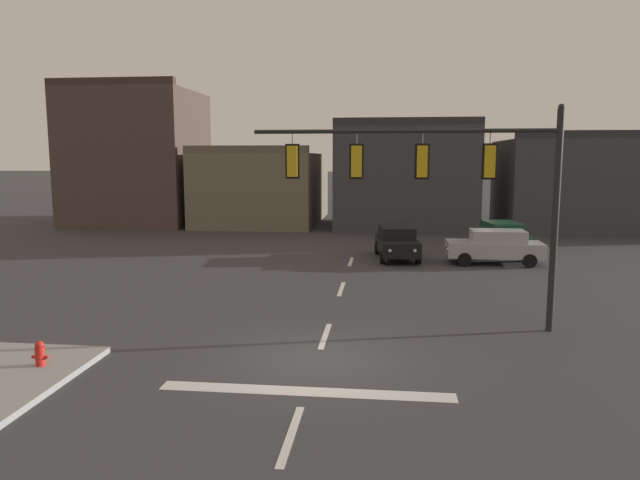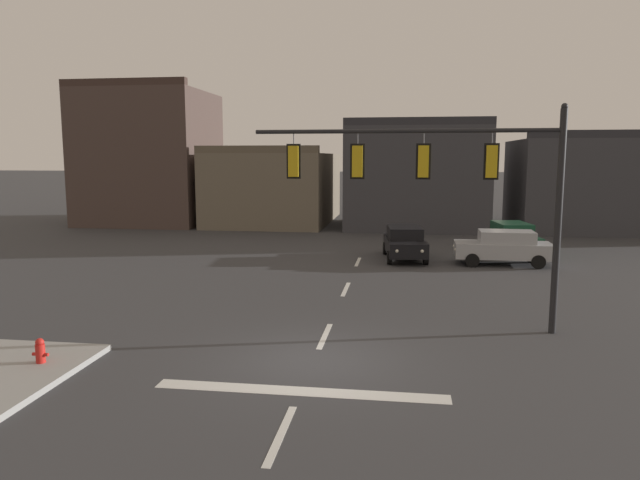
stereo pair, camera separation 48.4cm
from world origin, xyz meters
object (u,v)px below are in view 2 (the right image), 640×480
object	(u,v)px
signal_mast_near_side	(446,176)
fire_hydrant	(41,355)
car_lot_nearside	(405,242)
car_lot_middle	(504,247)
car_lot_farside	(512,237)

from	to	relation	value
signal_mast_near_side	fire_hydrant	xyz separation A→B (m)	(-9.68, -4.78, -4.15)
car_lot_nearside	car_lot_middle	distance (m)	4.70
car_lot_nearside	fire_hydrant	xyz separation A→B (m)	(-8.58, -16.67, -0.53)
car_lot_middle	car_lot_farside	xyz separation A→B (m)	(0.99, 3.56, 0.00)
signal_mast_near_side	car_lot_middle	distance (m)	12.05
car_lot_farside	car_lot_middle	bearing A→B (deg)	-105.59
car_lot_farside	fire_hydrant	world-z (taller)	car_lot_farside
car_lot_middle	fire_hydrant	bearing A→B (deg)	-129.97
car_lot_middle	car_lot_farside	world-z (taller)	same
car_lot_middle	car_lot_farside	distance (m)	3.70
car_lot_nearside	car_lot_middle	world-z (taller)	same
car_lot_nearside	car_lot_farside	distance (m)	6.18
signal_mast_near_side	car_lot_farside	size ratio (longest dim) A/B	1.90
car_lot_nearside	car_lot_farside	bearing A→B (deg)	25.06
car_lot_middle	fire_hydrant	size ratio (longest dim) A/B	5.98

